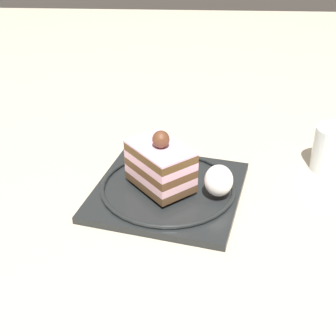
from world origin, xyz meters
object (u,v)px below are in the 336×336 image
at_px(dessert_plate, 168,189).
at_px(drink_glass_near, 332,152).
at_px(fork, 176,153).
at_px(whipped_cream_dollop, 219,181).
at_px(cake_slice, 160,165).

relative_size(dessert_plate, drink_glass_near, 3.44).
xyz_separation_m(fork, drink_glass_near, (0.01, 0.26, 0.01)).
bearing_deg(fork, whipped_cream_dollop, 29.07).
height_order(dessert_plate, cake_slice, cake_slice).
bearing_deg(cake_slice, fork, 167.79).
xyz_separation_m(dessert_plate, drink_glass_near, (-0.09, 0.27, 0.03)).
xyz_separation_m(dessert_plate, fork, (-0.10, 0.01, 0.01)).
bearing_deg(dessert_plate, whipped_cream_dollop, 73.54).
bearing_deg(drink_glass_near, dessert_plate, -71.58).
relative_size(cake_slice, whipped_cream_dollop, 2.46).
bearing_deg(fork, dessert_plate, -5.67).
xyz_separation_m(dessert_plate, cake_slice, (0.00, -0.01, 0.04)).
bearing_deg(drink_glass_near, cake_slice, -72.25).
distance_m(whipped_cream_dollop, fork, 0.14).
bearing_deg(fork, cake_slice, -12.21).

